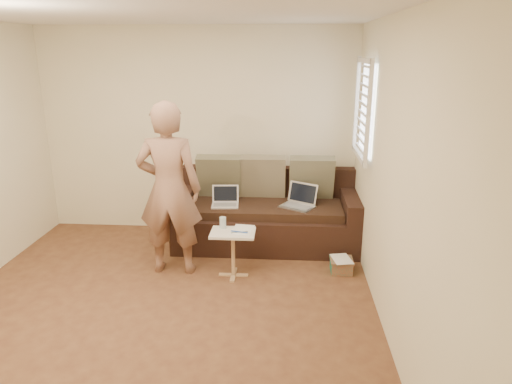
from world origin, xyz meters
TOP-DOWN VIEW (x-y plane):
  - floor at (0.00, 0.00)m, footprint 4.50×4.50m
  - ceiling at (0.00, 0.00)m, footprint 4.50×4.50m
  - wall_back at (0.00, 2.25)m, footprint 4.00×0.00m
  - wall_right at (2.00, 0.00)m, footprint 0.00×4.50m
  - window_blinds at (1.95, 1.50)m, footprint 0.12×0.88m
  - sofa at (0.90, 1.77)m, footprint 2.20×0.95m
  - pillow_left at (0.30, 2.00)m, footprint 0.55×0.29m
  - pillow_mid at (0.85, 2.01)m, footprint 0.55×0.27m
  - pillow_right at (1.45, 2.01)m, footprint 0.55×0.28m
  - laptop_silver at (1.27, 1.66)m, footprint 0.47×0.43m
  - laptop_white at (0.41, 1.64)m, footprint 0.34×0.26m
  - person at (-0.07, 0.97)m, footprint 0.68×0.47m
  - side_table at (0.59, 0.88)m, footprint 0.46×0.32m
  - drinking_glass at (0.48, 0.98)m, footprint 0.07×0.07m
  - scissors at (0.67, 0.86)m, footprint 0.20×0.15m
  - paper_on_table at (0.69, 0.93)m, footprint 0.25×0.33m
  - striped_box at (1.75, 1.05)m, footprint 0.24×0.24m

SIDE VIEW (x-z plane):
  - floor at x=0.00m, z-range 0.00..0.00m
  - striped_box at x=1.75m, z-range 0.00..0.15m
  - side_table at x=0.59m, z-range 0.00..0.51m
  - sofa at x=0.90m, z-range 0.00..0.85m
  - paper_on_table at x=0.69m, z-range 0.51..0.51m
  - scissors at x=0.67m, z-range 0.51..0.52m
  - laptop_silver at x=1.27m, z-range 0.39..0.65m
  - laptop_white at x=0.41m, z-range 0.40..0.64m
  - drinking_glass at x=0.48m, z-range 0.51..0.63m
  - pillow_left at x=0.30m, z-range 0.51..1.07m
  - pillow_mid at x=0.85m, z-range 0.51..1.07m
  - pillow_right at x=1.45m, z-range 0.51..1.07m
  - person at x=-0.07m, z-range 0.00..1.85m
  - wall_back at x=0.00m, z-range -0.70..3.30m
  - wall_right at x=2.00m, z-range -0.95..3.55m
  - window_blinds at x=1.95m, z-range 1.16..2.24m
  - ceiling at x=0.00m, z-range 2.60..2.60m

